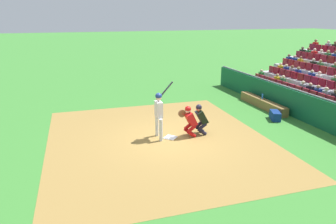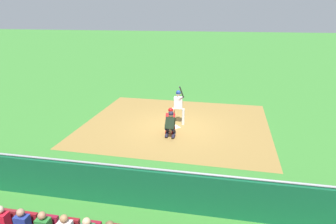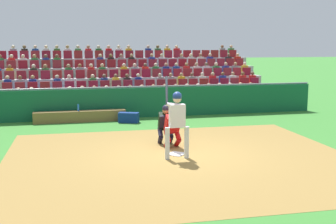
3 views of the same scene
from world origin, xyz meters
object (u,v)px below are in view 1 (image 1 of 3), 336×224
home_plate_umpire (201,118)px  dugout_bench (263,103)px  home_plate_marker (170,137)px  batter_at_plate (159,110)px  water_bottle_on_bench (262,96)px  equipment_duffel_bag (275,116)px  catcher_crouching (189,119)px

home_plate_umpire → dugout_bench: home_plate_umpire is taller
home_plate_marker → home_plate_umpire: size_ratio=0.35×
batter_at_plate → water_bottle_on_bench: bearing=-69.2°
water_bottle_on_bench → equipment_duffel_bag: 2.04m
batter_at_plate → catcher_crouching: batter_at_plate is taller
batter_at_plate → equipment_duffel_bag: 5.78m
home_plate_marker → batter_at_plate: size_ratio=0.20×
dugout_bench → water_bottle_on_bench: 0.36m
dugout_bench → water_bottle_on_bench: bearing=2.3°
equipment_duffel_bag → water_bottle_on_bench: bearing=5.6°
water_bottle_on_bench → equipment_duffel_bag: water_bottle_on_bench is taller
home_plate_marker → dugout_bench: dugout_bench is taller
dugout_bench → home_plate_umpire: bearing=117.8°
home_plate_marker → equipment_duffel_bag: size_ratio=0.57×
home_plate_umpire → water_bottle_on_bench: 5.21m
home_plate_umpire → water_bottle_on_bench: (2.48, -4.58, -0.12)m
home_plate_marker → dugout_bench: bearing=-67.4°
catcher_crouching → home_plate_marker: bearing=84.4°
water_bottle_on_bench → home_plate_marker: bearing=113.1°
catcher_crouching → home_plate_umpire: (0.09, -0.52, -0.02)m
dugout_bench → water_bottle_on_bench: size_ratio=13.46×
home_plate_marker → catcher_crouching: (-0.07, -0.75, 0.69)m
equipment_duffel_bag → home_plate_marker: bearing=119.2°
equipment_duffel_bag → batter_at_plate: bearing=117.6°
batter_at_plate → home_plate_umpire: batter_at_plate is taller
batter_at_plate → catcher_crouching: size_ratio=1.73×
catcher_crouching → home_plate_umpire: 0.53m
home_plate_marker → dugout_bench: 6.34m
catcher_crouching → dugout_bench: (2.51, -5.11, -0.49)m
water_bottle_on_bench → equipment_duffel_bag: size_ratio=0.34×
batter_at_plate → dugout_bench: batter_at_plate is taller
catcher_crouching → batter_at_plate: bearing=81.1°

